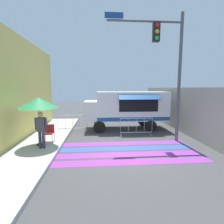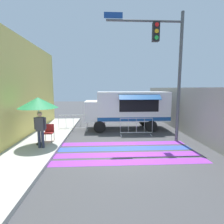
{
  "view_description": "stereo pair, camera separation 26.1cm",
  "coord_description": "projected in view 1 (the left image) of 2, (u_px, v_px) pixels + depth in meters",
  "views": [
    {
      "loc": [
        -1.21,
        -7.39,
        2.82
      ],
      "look_at": [
        -0.4,
        2.81,
        1.41
      ],
      "focal_mm": 28.0,
      "sensor_mm": 36.0,
      "label": 1
    },
    {
      "loc": [
        -0.95,
        -7.41,
        2.82
      ],
      "look_at": [
        -0.4,
        2.81,
        1.41
      ],
      "focal_mm": 28.0,
      "sensor_mm": 36.0,
      "label": 2
    }
  ],
  "objects": [
    {
      "name": "ground_plane",
      "position": [
        126.0,
        152.0,
        7.78
      ],
      "size": [
        60.0,
        60.0,
        0.0
      ],
      "primitive_type": "plane",
      "color": "#424244"
    },
    {
      "name": "traffic_signal_pole",
      "position": [
        167.0,
        57.0,
        8.82
      ],
      "size": [
        3.93,
        0.29,
        6.53
      ],
      "color": "#515456",
      "rests_on": "ground_plane"
    },
    {
      "name": "sidewalk_left",
      "position": [
        5.0,
        154.0,
        7.37
      ],
      "size": [
        4.4,
        16.0,
        0.15
      ],
      "color": "#B7B5AD",
      "rests_on": "ground_plane"
    },
    {
      "name": "folding_chair",
      "position": [
        49.0,
        131.0,
        8.75
      ],
      "size": [
        0.46,
        0.46,
        0.85
      ],
      "rotation": [
        0.0,
        0.0,
        -0.12
      ],
      "color": "#4C4C51",
      "rests_on": "sidewalk_left"
    },
    {
      "name": "vendor_person",
      "position": [
        41.0,
        128.0,
        7.68
      ],
      "size": [
        0.53,
        0.22,
        1.65
      ],
      "rotation": [
        0.0,
        0.0,
        -0.3
      ],
      "color": "#2D3347",
      "rests_on": "sidewalk_left"
    },
    {
      "name": "patio_umbrella",
      "position": [
        38.0,
        103.0,
        8.0
      ],
      "size": [
        1.8,
        1.8,
        2.25
      ],
      "color": "black",
      "rests_on": "sidewalk_left"
    },
    {
      "name": "barricade_side",
      "position": [
        73.0,
        123.0,
        11.47
      ],
      "size": [
        1.92,
        0.44,
        1.07
      ],
      "color": "#B7BABF",
      "rests_on": "ground_plane"
    },
    {
      "name": "food_truck",
      "position": [
        125.0,
        107.0,
        11.93
      ],
      "size": [
        5.51,
        2.52,
        2.57
      ],
      "color": "white",
      "rests_on": "ground_plane"
    },
    {
      "name": "barricade_front",
      "position": [
        136.0,
        127.0,
        10.38
      ],
      "size": [
        1.94,
        0.44,
        1.07
      ],
      "color": "#B7BABF",
      "rests_on": "ground_plane"
    },
    {
      "name": "crosswalk_painted",
      "position": [
        126.0,
        151.0,
        7.82
      ],
      "size": [
        6.4,
        2.84,
        0.01
      ],
      "color": "purple",
      "rests_on": "ground_plane"
    },
    {
      "name": "concrete_wall_right",
      "position": [
        185.0,
        111.0,
        10.88
      ],
      "size": [
        0.2,
        16.0,
        2.85
      ],
      "color": "#A39E93",
      "rests_on": "ground_plane"
    }
  ]
}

